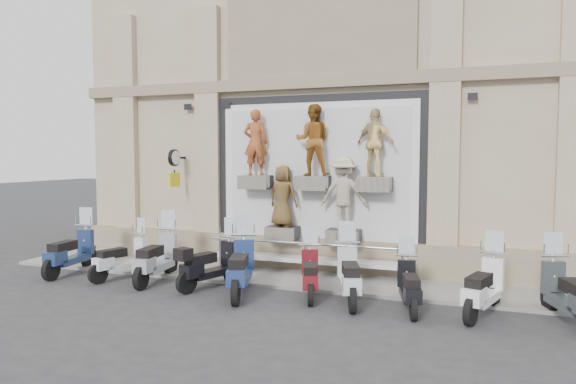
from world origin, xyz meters
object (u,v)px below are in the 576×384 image
scooter_h (410,276)px  scooter_g (349,264)px  scooter_c (156,247)px  scooter_j (569,281)px  clock_sign_bracket (175,163)px  scooter_f (310,264)px  scooter_b (122,250)px  scooter_i (484,275)px  scooter_e (240,256)px  scooter_a (70,242)px  scooter_d (210,254)px  guard_rail (305,261)px

scooter_h → scooter_g: bearing=159.9°
scooter_c → scooter_h: scooter_c is taller
scooter_c → scooter_j: 8.68m
clock_sign_bracket → scooter_f: 5.24m
clock_sign_bracket → scooter_b: size_ratio=0.57×
scooter_h → scooter_i: bearing=-8.5°
scooter_j → scooter_c: bearing=162.0°
scooter_i → clock_sign_bracket: bearing=-176.0°
scooter_j → scooter_e: bearing=165.3°
scooter_a → scooter_f: 6.36m
clock_sign_bracket → scooter_b: (-0.36, -1.84, -2.08)m
scooter_c → scooter_d: (1.46, -0.04, -0.06)m
clock_sign_bracket → scooter_b: 2.80m
clock_sign_bracket → scooter_d: bearing=-41.7°
scooter_b → scooter_e: bearing=12.0°
scooter_g → scooter_a: bearing=161.4°
scooter_j → scooter_d: bearing=162.2°
scooter_d → scooter_a: bearing=-160.4°
scooter_e → scooter_g: size_ratio=1.07×
guard_rail → scooter_g: size_ratio=2.56×
scooter_j → scooter_b: bearing=162.2°
clock_sign_bracket → scooter_d: (2.09, -1.86, -2.03)m
clock_sign_bracket → scooter_j: clock_sign_bracket is taller
scooter_i → scooter_f: bearing=-164.4°
scooter_d → scooter_g: 3.24m
scooter_b → scooter_d: bearing=17.9°
scooter_c → scooter_f: 3.83m
scooter_d → clock_sign_bracket: bearing=157.8°
clock_sign_bracket → scooter_a: bearing=-135.6°
scooter_e → scooter_i: size_ratio=1.10×
scooter_i → scooter_a: bearing=-162.6°
scooter_e → scooter_i: (4.88, 0.26, -0.08)m
scooter_a → scooter_b: bearing=-5.0°
scooter_f → scooter_i: scooter_i is taller
scooter_j → scooter_i: bearing=164.4°
scooter_i → scooter_d: bearing=-163.0°
scooter_i → scooter_j: scooter_j is taller
scooter_a → guard_rail: bearing=7.7°
clock_sign_bracket → scooter_g: bearing=-20.0°
scooter_e → scooter_a: bearing=157.9°
scooter_f → scooter_g: scooter_g is taller
scooter_a → scooter_d: bearing=-5.8°
scooter_a → scooter_c: scooter_c is taller
guard_rail → scooter_i: bearing=-20.5°
scooter_a → scooter_c: (2.53, 0.04, 0.01)m
guard_rail → scooter_i: (3.99, -1.49, 0.31)m
scooter_c → scooter_i: scooter_c is taller
scooter_h → clock_sign_bracket: bearing=148.7°
scooter_g → scooter_e: bearing=168.7°
scooter_c → scooter_j: size_ratio=1.06×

